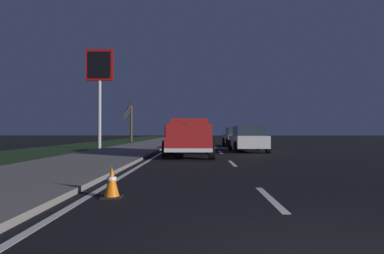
# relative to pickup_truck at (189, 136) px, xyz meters

# --- Properties ---
(ground) EXTENTS (144.00, 144.00, 0.00)m
(ground) POSITION_rel_pickup_truck_xyz_m (13.00, -1.75, -0.98)
(ground) COLOR black
(sidewalk_shoulder) EXTENTS (108.00, 4.00, 0.12)m
(sidewalk_shoulder) POSITION_rel_pickup_truck_xyz_m (13.00, 3.95, -0.92)
(sidewalk_shoulder) COLOR slate
(sidewalk_shoulder) RESTS_ON ground
(grass_verge) EXTENTS (108.00, 6.00, 0.01)m
(grass_verge) POSITION_rel_pickup_truck_xyz_m (13.00, 8.95, -0.98)
(grass_verge) COLOR #1E3819
(grass_verge) RESTS_ON ground
(lane_markings) EXTENTS (108.00, 3.54, 0.01)m
(lane_markings) POSITION_rel_pickup_truck_xyz_m (15.12, 0.80, -0.98)
(lane_markings) COLOR silver
(lane_markings) RESTS_ON ground
(pickup_truck) EXTENTS (5.44, 2.32, 1.87)m
(pickup_truck) POSITION_rel_pickup_truck_xyz_m (0.00, 0.00, 0.00)
(pickup_truck) COLOR maroon
(pickup_truck) RESTS_ON ground
(sedan_tan) EXTENTS (4.43, 2.07, 1.54)m
(sedan_tan) POSITION_rel_pickup_truck_xyz_m (11.17, -3.57, -0.20)
(sedan_tan) COLOR #9E845B
(sedan_tan) RESTS_ON ground
(sedan_silver) EXTENTS (4.43, 2.08, 1.54)m
(sedan_silver) POSITION_rel_pickup_truck_xyz_m (3.98, -3.44, -0.20)
(sedan_silver) COLOR #B2B5BA
(sedan_silver) RESTS_ON ground
(gas_price_sign) EXTENTS (0.27, 1.90, 6.99)m
(gas_price_sign) POSITION_rel_pickup_truck_xyz_m (7.21, 6.50, 4.28)
(gas_price_sign) COLOR #99999E
(gas_price_sign) RESTS_ON ground
(bare_tree_far) EXTENTS (1.81, 0.99, 5.00)m
(bare_tree_far) POSITION_rel_pickup_truck_xyz_m (23.60, 7.48, 1.33)
(bare_tree_far) COLOR #423323
(bare_tree_far) RESTS_ON ground
(traffic_cone_near) EXTENTS (0.36, 0.36, 0.58)m
(traffic_cone_near) POSITION_rel_pickup_truck_xyz_m (-10.56, 1.17, -0.70)
(traffic_cone_near) COLOR black
(traffic_cone_near) RESTS_ON ground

